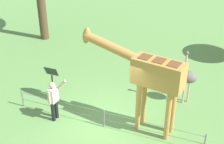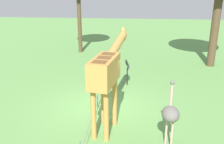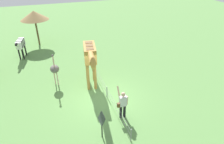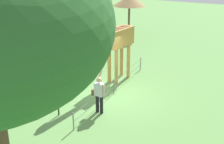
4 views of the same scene
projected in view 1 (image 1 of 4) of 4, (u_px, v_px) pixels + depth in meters
name	position (u px, v px, depth m)	size (l,w,h in m)	color
ground_plane	(106.00, 124.00, 11.25)	(60.00, 60.00, 0.00)	#60934C
giraffe	(149.00, 74.00, 10.08)	(3.90, 1.14, 3.35)	#BC8942
visitor	(54.00, 99.00, 11.10)	(0.64, 0.59, 1.72)	black
ostrich	(188.00, 77.00, 11.95)	(0.70, 0.56, 2.25)	#CC9E93
info_sign	(52.00, 75.00, 12.52)	(0.56, 0.21, 1.32)	black
wire_fence	(104.00, 118.00, 10.91)	(7.05, 0.05, 0.75)	slate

